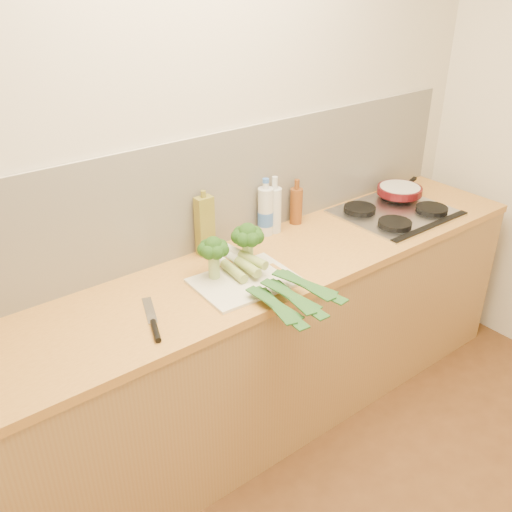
{
  "coord_description": "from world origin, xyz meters",
  "views": [
    {
      "loc": [
        -1.29,
        -0.55,
        2.14
      ],
      "look_at": [
        -0.0,
        1.1,
        1.02
      ],
      "focal_mm": 40.0,
      "sensor_mm": 36.0,
      "label": 1
    }
  ],
  "objects": [
    {
      "name": "glass_bottle",
      "position": [
        0.37,
        1.43,
        1.02
      ],
      "size": [
        0.07,
        0.07,
        0.29
      ],
      "color": "silver",
      "rests_on": "counter"
    },
    {
      "name": "chopping_board",
      "position": [
        -0.05,
        1.12,
        0.91
      ],
      "size": [
        0.43,
        0.33,
        0.01
      ],
      "primitive_type": "cube",
      "rotation": [
        0.0,
        0.0,
        -0.05
      ],
      "color": "silver",
      "rests_on": "counter"
    },
    {
      "name": "gas_hob",
      "position": [
        1.02,
        1.2,
        0.91
      ],
      "size": [
        0.58,
        0.5,
        0.04
      ],
      "color": "silver",
      "rests_on": "counter"
    },
    {
      "name": "leek_mid",
      "position": [
        -0.02,
        1.06,
        0.95
      ],
      "size": [
        0.11,
        0.67,
        0.04
      ],
      "rotation": [
        0.0,
        0.0,
        -0.03
      ],
      "color": "white",
      "rests_on": "chopping_board"
    },
    {
      "name": "counter",
      "position": [
        0.0,
        1.2,
        0.45
      ],
      "size": [
        3.2,
        0.62,
        0.9
      ],
      "color": "#A57E45",
      "rests_on": "ground"
    },
    {
      "name": "water_bottle",
      "position": [
        0.32,
        1.44,
        1.01
      ],
      "size": [
        0.08,
        0.08,
        0.27
      ],
      "color": "silver",
      "rests_on": "counter"
    },
    {
      "name": "broccoli_left",
      "position": [
        -0.14,
        1.22,
        1.04
      ],
      "size": [
        0.13,
        0.13,
        0.19
      ],
      "color": "#9AB86B",
      "rests_on": "chopping_board"
    },
    {
      "name": "leek_front",
      "position": [
        -0.07,
        1.11,
        0.94
      ],
      "size": [
        0.13,
        0.72,
        0.04
      ],
      "rotation": [
        0.0,
        0.0,
        -0.1
      ],
      "color": "white",
      "rests_on": "chopping_board"
    },
    {
      "name": "leek_back",
      "position": [
        0.03,
        1.08,
        0.97
      ],
      "size": [
        0.15,
        0.68,
        0.04
      ],
      "rotation": [
        0.0,
        0.0,
        0.13
      ],
      "color": "white",
      "rests_on": "chopping_board"
    },
    {
      "name": "broccoli_right",
      "position": [
        0.04,
        1.21,
        1.05
      ],
      "size": [
        0.14,
        0.15,
        0.2
      ],
      "color": "#9AB86B",
      "rests_on": "chopping_board"
    },
    {
      "name": "room_shell",
      "position": [
        0.0,
        1.49,
        1.17
      ],
      "size": [
        3.5,
        3.5,
        3.5
      ],
      "color": "beige",
      "rests_on": "ground"
    },
    {
      "name": "skillet",
      "position": [
        1.18,
        1.31,
        0.96
      ],
      "size": [
        0.36,
        0.25,
        0.04
      ],
      "rotation": [
        0.0,
        0.0,
        0.31
      ],
      "color": "#520D10",
      "rests_on": "gas_hob"
    },
    {
      "name": "oil_tin",
      "position": [
        -0.03,
        1.44,
        1.04
      ],
      "size": [
        0.08,
        0.05,
        0.31
      ],
      "color": "olive",
      "rests_on": "counter"
    },
    {
      "name": "chefs_knife",
      "position": [
        -0.52,
        1.06,
        0.91
      ],
      "size": [
        0.14,
        0.31,
        0.02
      ],
      "rotation": [
        0.0,
        0.0,
        -0.36
      ],
      "color": "silver",
      "rests_on": "counter"
    },
    {
      "name": "amber_bottle",
      "position": [
        0.52,
        1.44,
        1.0
      ],
      "size": [
        0.06,
        0.06,
        0.24
      ],
      "color": "brown",
      "rests_on": "counter"
    }
  ]
}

